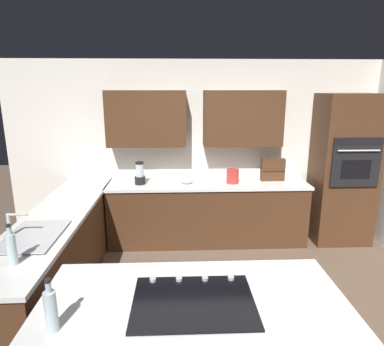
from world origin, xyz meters
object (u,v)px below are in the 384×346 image
(wall_oven, at_px, (343,170))
(oil_bottle, at_px, (51,310))
(cooktop, at_px, (194,301))
(dish_soap_bottle, at_px, (12,248))
(mixing_bowl, at_px, (187,180))
(spice_rack, at_px, (273,170))
(sink_unit, at_px, (32,235))
(blender, at_px, (140,175))
(kettle, at_px, (233,176))

(wall_oven, height_order, oil_bottle, wall_oven)
(cooktop, bearing_deg, wall_oven, -129.81)
(wall_oven, relative_size, dish_soap_bottle, 6.53)
(mixing_bowl, bearing_deg, spice_rack, -174.92)
(mixing_bowl, distance_m, oil_bottle, 3.03)
(mixing_bowl, height_order, dish_soap_bottle, dish_soap_bottle)
(sink_unit, height_order, cooktop, sink_unit)
(dish_soap_bottle, bearing_deg, blender, -108.28)
(wall_oven, distance_m, cooktop, 3.55)
(sink_unit, relative_size, blender, 2.22)
(wall_oven, relative_size, oil_bottle, 6.69)
(wall_oven, distance_m, blender, 2.90)
(wall_oven, xyz_separation_m, blender, (2.90, 0.03, -0.04))
(blender, xyz_separation_m, dish_soap_bottle, (0.72, 2.18, -0.00))
(blender, height_order, dish_soap_bottle, dish_soap_bottle)
(cooktop, bearing_deg, kettle, -103.99)
(blender, relative_size, mixing_bowl, 1.79)
(wall_oven, distance_m, dish_soap_bottle, 4.24)
(oil_bottle, bearing_deg, cooktop, -164.38)
(sink_unit, xyz_separation_m, cooktop, (-1.41, 1.00, -0.01))
(kettle, bearing_deg, oil_bottle, 63.43)
(blender, distance_m, kettle, 1.30)
(wall_oven, height_order, sink_unit, wall_oven)
(cooktop, distance_m, mixing_bowl, 2.70)
(kettle, bearing_deg, blender, 0.00)
(blender, bearing_deg, mixing_bowl, -180.00)
(sink_unit, distance_m, kettle, 2.69)
(mixing_bowl, bearing_deg, sink_unit, 49.96)
(sink_unit, relative_size, dish_soap_bottle, 2.14)
(wall_oven, xyz_separation_m, mixing_bowl, (2.25, 0.03, -0.12))
(blender, xyz_separation_m, mixing_bowl, (-0.65, -0.00, -0.09))
(dish_soap_bottle, bearing_deg, wall_oven, -148.63)
(wall_oven, xyz_separation_m, kettle, (1.60, 0.03, -0.07))
(kettle, xyz_separation_m, dish_soap_bottle, (2.02, 2.18, 0.04))
(wall_oven, bearing_deg, mixing_bowl, 0.69)
(wall_oven, xyz_separation_m, dish_soap_bottle, (3.62, 2.21, -0.04))
(sink_unit, height_order, mixing_bowl, sink_unit)
(spice_rack, bearing_deg, kettle, 10.48)
(wall_oven, height_order, blender, wall_oven)
(blender, bearing_deg, sink_unit, 65.40)
(sink_unit, bearing_deg, mixing_bowl, -130.04)
(kettle, height_order, oil_bottle, oil_bottle)
(spice_rack, xyz_separation_m, oil_bottle, (2.06, 3.03, -0.03))
(dish_soap_bottle, bearing_deg, oil_bottle, 127.11)
(mixing_bowl, bearing_deg, blender, 0.00)
(oil_bottle, bearing_deg, wall_oven, -136.08)
(spice_rack, height_order, oil_bottle, spice_rack)
(sink_unit, relative_size, spice_rack, 2.08)
(sink_unit, height_order, spice_rack, spice_rack)
(kettle, distance_m, dish_soap_bottle, 2.97)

